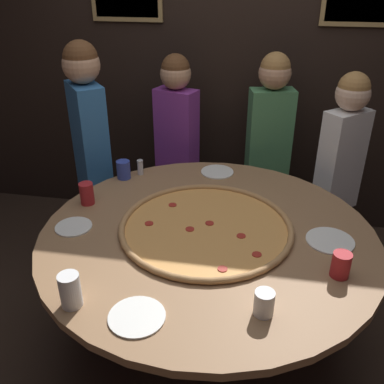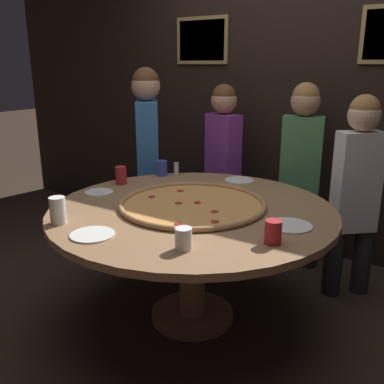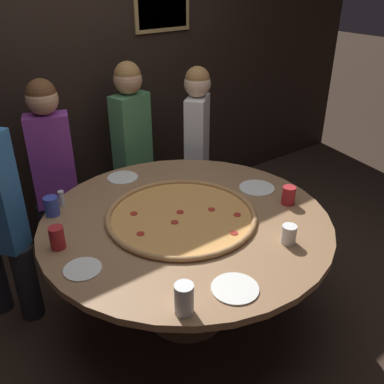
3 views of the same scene
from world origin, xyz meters
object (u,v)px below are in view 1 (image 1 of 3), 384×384
object	(u,v)px
diner_side_left	(340,165)
diner_far_right	(91,145)
white_plate_far_back	(137,317)
dining_table	(208,251)
drink_cup_by_shaker	(87,194)
drink_cup_near_left	(124,170)
white_plate_beside_cup	(217,172)
white_plate_near_front	(330,241)
drink_cup_near_right	(264,303)
white_plate_left_side	(74,227)
condiment_shaker	(140,167)
giant_pizza	(206,226)
drink_cup_far_left	(341,265)
diner_centre_back	(177,140)
diner_side_right	(269,142)
drink_cup_centre_back	(70,290)

from	to	relation	value
diner_side_left	diner_far_right	bearing A→B (deg)	-35.42
white_plate_far_back	dining_table	bearing A→B (deg)	73.78
drink_cup_by_shaker	white_plate_far_back	bearing A→B (deg)	-56.81
drink_cup_by_shaker	drink_cup_near_left	bearing A→B (deg)	73.72
white_plate_beside_cup	white_plate_near_front	bearing A→B (deg)	-46.58
white_plate_beside_cup	diner_side_left	world-z (taller)	diner_side_left
dining_table	drink_cup_near_right	xyz separation A→B (m)	(0.29, -0.52, 0.17)
dining_table	white_plate_left_side	distance (m)	0.70
drink_cup_near_left	white_plate_near_front	xyz separation A→B (m)	(1.20, -0.49, -0.05)
white_plate_far_back	condiment_shaker	world-z (taller)	condiment_shaker
giant_pizza	drink_cup_near_left	bearing A→B (deg)	140.65
giant_pizza	drink_cup_far_left	size ratio (longest dim) A/B	7.68
giant_pizza	diner_far_right	size ratio (longest dim) A/B	0.58
giant_pizza	diner_side_left	bearing A→B (deg)	47.76
drink_cup_by_shaker	diner_centre_back	distance (m)	0.95
drink_cup_near_right	white_plate_far_back	bearing A→B (deg)	-167.37
drink_cup_far_left	diner_side_right	world-z (taller)	diner_side_right
drink_cup_far_left	drink_cup_near_right	bearing A→B (deg)	-137.98
drink_cup_near_left	drink_cup_centre_back	bearing A→B (deg)	-82.36
white_plate_left_side	diner_side_right	bearing A→B (deg)	50.89
condiment_shaker	diner_far_right	distance (m)	0.40
diner_side_left	diner_centre_back	world-z (taller)	diner_centre_back
diner_side_left	diner_far_right	distance (m)	1.63
white_plate_near_front	diner_side_right	world-z (taller)	diner_side_right
drink_cup_centre_back	white_plate_left_side	xyz separation A→B (m)	(-0.23, 0.52, -0.07)
white_plate_beside_cup	giant_pizza	bearing A→B (deg)	-87.96
drink_cup_by_shaker	white_plate_near_front	world-z (taller)	drink_cup_by_shaker
giant_pizza	white_plate_far_back	world-z (taller)	giant_pizza
white_plate_left_side	condiment_shaker	bearing A→B (deg)	75.97
drink_cup_far_left	diner_side_right	xyz separation A→B (m)	(-0.33, 1.33, 0.01)
drink_cup_centre_back	white_plate_left_side	bearing A→B (deg)	113.35
white_plate_near_front	diner_centre_back	bearing A→B (deg)	133.12
drink_cup_far_left	drink_cup_by_shaker	xyz separation A→B (m)	(-1.31, 0.40, 0.00)
white_plate_far_back	condiment_shaker	distance (m)	1.25
drink_cup_centre_back	drink_cup_near_right	size ratio (longest dim) A/B	1.40
white_plate_far_back	giant_pizza	bearing A→B (deg)	75.52
dining_table	diner_side_left	distance (m)	1.14
white_plate_left_side	diner_side_right	xyz separation A→B (m)	(0.95, 1.17, 0.07)
drink_cup_near_left	diner_side_left	bearing A→B (deg)	14.46
dining_table	condiment_shaker	bearing A→B (deg)	131.84
white_plate_left_side	diner_centre_back	distance (m)	1.18
drink_cup_near_right	diner_centre_back	distance (m)	1.72
dining_table	drink_cup_far_left	xyz separation A→B (m)	(0.60, -0.24, 0.18)
diner_side_right	diner_side_left	bearing A→B (deg)	138.37
drink_cup_near_right	diner_side_left	size ratio (longest dim) A/B	0.08
drink_cup_near_left	condiment_shaker	bearing A→B (deg)	38.43
dining_table	white_plate_far_back	size ratio (longest dim) A/B	7.62
drink_cup_far_left	white_plate_near_front	world-z (taller)	drink_cup_far_left
diner_far_right	condiment_shaker	bearing A→B (deg)	-146.52
condiment_shaker	drink_cup_by_shaker	bearing A→B (deg)	-114.44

